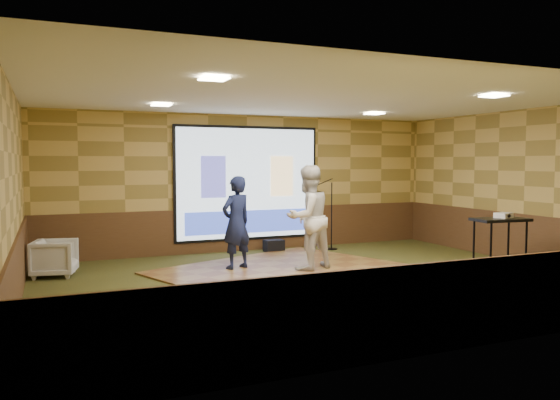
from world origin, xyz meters
name	(u,v)px	position (x,y,z in m)	size (l,w,h in m)	color
ground	(319,281)	(0.00, 0.00, 0.00)	(9.00, 9.00, 0.00)	#2E3E1C
room_shell	(319,154)	(0.00, 0.00, 2.09)	(9.04, 7.04, 3.02)	tan
wainscot_back	(248,229)	(0.00, 3.48, 0.47)	(9.00, 0.04, 0.95)	#4B2F19
wainscot_front	(469,303)	(0.00, -3.48, 0.47)	(9.00, 0.04, 0.95)	#4B2F19
wainscot_left	(17,275)	(-4.48, 0.00, 0.47)	(0.04, 7.00, 0.95)	#4B2F19
wainscot_right	(522,238)	(4.48, 0.00, 0.47)	(0.04, 7.00, 0.95)	#4B2F19
projector_screen	(248,184)	(0.00, 3.44, 1.47)	(3.32, 0.06, 2.52)	black
downlight_nw	(161,105)	(-2.20, 1.80, 2.97)	(0.32, 0.32, 0.02)	#FFEDBF
downlight_ne	(374,114)	(2.20, 1.80, 2.97)	(0.32, 0.32, 0.02)	#FFEDBF
downlight_sw	(214,79)	(-2.20, -1.50, 2.97)	(0.32, 0.32, 0.02)	#FFEDBF
downlight_se	(494,96)	(2.20, -1.50, 2.97)	(0.32, 0.32, 0.02)	#FFEDBF
dance_floor	(282,270)	(-0.20, 1.06, 0.01)	(4.17, 3.18, 0.03)	olive
player_left	(236,222)	(-0.94, 1.45, 0.87)	(0.61, 0.40, 1.68)	#141C41
player_right	(308,217)	(0.23, 0.88, 0.97)	(0.92, 0.71, 1.88)	beige
av_table	(500,235)	(3.13, -0.77, 0.70)	(0.95, 0.50, 1.00)	black
projector	(503,215)	(3.22, -0.75, 1.04)	(0.27, 0.22, 0.09)	white
mic_stand	(329,228)	(1.72, 2.85, 0.49)	(0.64, 0.26, 1.63)	black
banquet_chair	(55,258)	(-4.00, 2.14, 0.32)	(0.68, 0.70, 0.64)	gray
duffel_bag	(274,246)	(0.46, 3.07, 0.13)	(0.42, 0.28, 0.26)	black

